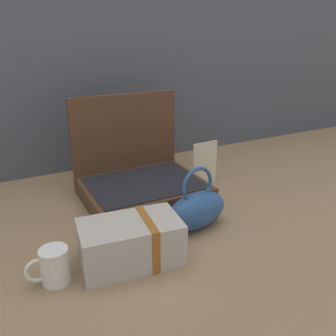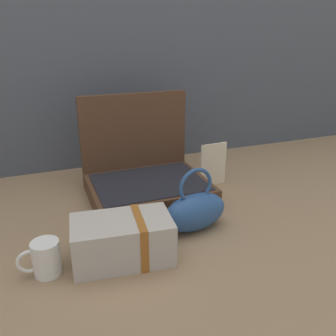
{
  "view_description": "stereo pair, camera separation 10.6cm",
  "coord_description": "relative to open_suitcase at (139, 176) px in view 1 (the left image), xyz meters",
  "views": [
    {
      "loc": [
        -0.46,
        -0.9,
        0.56
      ],
      "look_at": [
        -0.01,
        -0.02,
        0.18
      ],
      "focal_mm": 37.85,
      "sensor_mm": 36.0,
      "label": 1
    },
    {
      "loc": [
        -0.36,
        -0.94,
        0.56
      ],
      "look_at": [
        -0.01,
        -0.02,
        0.18
      ],
      "focal_mm": 37.85,
      "sensor_mm": 36.0,
      "label": 2
    }
  ],
  "objects": [
    {
      "name": "open_suitcase",
      "position": [
        0.0,
        0.0,
        0.0
      ],
      "size": [
        0.41,
        0.34,
        0.35
      ],
      "color": "#4C301E",
      "rests_on": "ground_plane"
    },
    {
      "name": "teal_pouch_handbag",
      "position": [
        0.06,
        -0.3,
        -0.01
      ],
      "size": [
        0.22,
        0.12,
        0.2
      ],
      "color": "#284C7F",
      "rests_on": "ground_plane"
    },
    {
      "name": "coffee_mug",
      "position": [
        -0.37,
        -0.36,
        -0.03
      ],
      "size": [
        0.1,
        0.07,
        0.09
      ],
      "color": "silver",
      "rests_on": "ground_plane"
    },
    {
      "name": "ground_plane",
      "position": [
        0.01,
        -0.2,
        -0.07
      ],
      "size": [
        6.0,
        6.0,
        0.0
      ],
      "primitive_type": "plane",
      "color": "#8C6D4C"
    },
    {
      "name": "cream_toiletry_bag",
      "position": [
        -0.17,
        -0.37,
        -0.02
      ],
      "size": [
        0.27,
        0.17,
        0.12
      ],
      "color": "#B2A899",
      "rests_on": "ground_plane"
    },
    {
      "name": "info_card_left",
      "position": [
        0.27,
        -0.02,
        0.01
      ],
      "size": [
        0.11,
        0.01,
        0.17
      ],
      "primitive_type": "cube",
      "rotation": [
        0.0,
        0.0,
        0.06
      ],
      "color": "beige",
      "rests_on": "ground_plane"
    }
  ]
}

